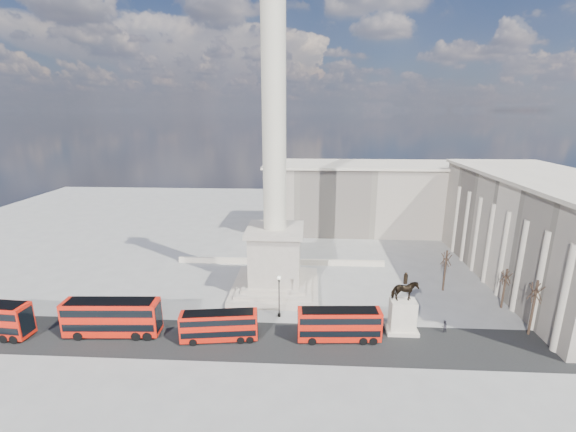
# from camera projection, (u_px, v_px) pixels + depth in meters

# --- Properties ---
(ground) EXTENTS (180.00, 180.00, 0.00)m
(ground) POSITION_uv_depth(u_px,v_px,m) (273.00, 304.00, 59.43)
(ground) COLOR gray
(ground) RESTS_ON ground
(asphalt_road) EXTENTS (120.00, 9.00, 0.01)m
(asphalt_road) POSITION_uv_depth(u_px,v_px,m) (304.00, 342.00, 49.54)
(asphalt_road) COLOR black
(asphalt_road) RESTS_ON ground
(nelsons_column) EXTENTS (14.00, 14.00, 49.85)m
(nelsons_column) POSITION_uv_depth(u_px,v_px,m) (275.00, 215.00, 60.83)
(nelsons_column) COLOR #A29687
(nelsons_column) RESTS_ON ground
(balustrade_wall) EXTENTS (40.00, 0.60, 1.10)m
(balustrade_wall) POSITION_uv_depth(u_px,v_px,m) (280.00, 261.00, 74.69)
(balustrade_wall) COLOR #C0B49F
(balustrade_wall) RESTS_ON ground
(building_east) EXTENTS (19.00, 46.00, 18.60)m
(building_east) POSITION_uv_depth(u_px,v_px,m) (546.00, 232.00, 64.24)
(building_east) COLOR #BEB09C
(building_east) RESTS_ON ground
(building_northeast) EXTENTS (51.00, 17.00, 16.60)m
(building_northeast) POSITION_uv_depth(u_px,v_px,m) (368.00, 197.00, 94.70)
(building_northeast) COLOR #BEB09C
(building_northeast) RESTS_ON ground
(red_bus_a) EXTENTS (12.46, 3.47, 5.00)m
(red_bus_a) POSITION_uv_depth(u_px,v_px,m) (113.00, 317.00, 50.54)
(red_bus_a) COLOR red
(red_bus_a) RESTS_ON ground
(red_bus_b) EXTENTS (10.05, 3.51, 3.99)m
(red_bus_b) POSITION_uv_depth(u_px,v_px,m) (220.00, 326.00, 49.55)
(red_bus_b) COLOR red
(red_bus_b) RESTS_ON ground
(red_bus_c) EXTENTS (10.79, 3.10, 4.32)m
(red_bus_c) POSITION_uv_depth(u_px,v_px,m) (340.00, 324.00, 49.52)
(red_bus_c) COLOR red
(red_bus_c) RESTS_ON ground
(victorian_lamp) EXTENTS (0.54, 0.54, 6.35)m
(victorian_lamp) POSITION_uv_depth(u_px,v_px,m) (279.00, 293.00, 54.81)
(victorian_lamp) COLOR black
(victorian_lamp) RESTS_ON ground
(equestrian_statue) EXTENTS (4.15, 3.12, 8.61)m
(equestrian_statue) POSITION_uv_depth(u_px,v_px,m) (403.00, 311.00, 51.29)
(equestrian_statue) COLOR #C0B49F
(equestrian_statue) RESTS_ON ground
(bare_tree_near) EXTENTS (1.87, 1.87, 8.20)m
(bare_tree_near) POSITION_uv_depth(u_px,v_px,m) (536.00, 290.00, 49.67)
(bare_tree_near) COLOR #332319
(bare_tree_near) RESTS_ON ground
(bare_tree_mid) EXTENTS (1.75, 1.75, 6.65)m
(bare_tree_mid) POSITION_uv_depth(u_px,v_px,m) (506.00, 276.00, 56.88)
(bare_tree_mid) COLOR #332319
(bare_tree_mid) RESTS_ON ground
(bare_tree_far) EXTENTS (1.81, 1.81, 7.38)m
(bare_tree_far) POSITION_uv_depth(u_px,v_px,m) (447.00, 258.00, 62.41)
(bare_tree_far) COLOR #332319
(bare_tree_far) RESTS_ON ground
(pedestrian_walking) EXTENTS (0.70, 0.59, 1.64)m
(pedestrian_walking) POSITION_uv_depth(u_px,v_px,m) (380.00, 325.00, 52.16)
(pedestrian_walking) COLOR #252328
(pedestrian_walking) RESTS_ON ground
(pedestrian_standing) EXTENTS (0.99, 0.88, 1.70)m
(pedestrian_standing) POSITION_uv_depth(u_px,v_px,m) (444.00, 326.00, 51.70)
(pedestrian_standing) COLOR #252328
(pedestrian_standing) RESTS_ON ground
(pedestrian_crossing) EXTENTS (0.63, 1.09, 1.76)m
(pedestrian_crossing) POSITION_uv_depth(u_px,v_px,m) (366.00, 315.00, 54.38)
(pedestrian_crossing) COLOR #252328
(pedestrian_crossing) RESTS_ON ground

